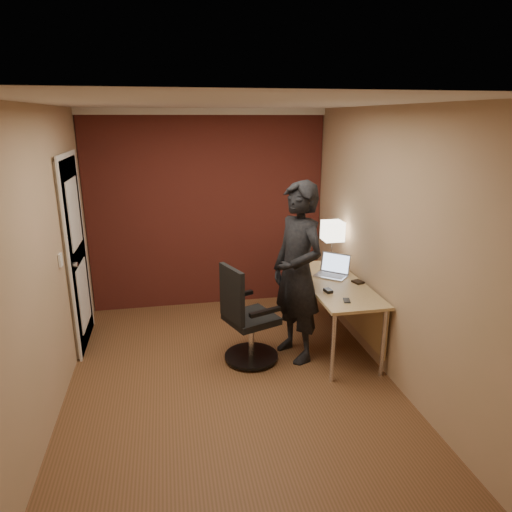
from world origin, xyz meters
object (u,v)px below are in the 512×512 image
Objects in this scene: laptop at (333,270)px; person at (297,273)px; desk at (340,293)px; mouse at (328,291)px; wallet at (358,282)px; desk_lamp at (333,232)px; phone at (347,300)px; office_chair at (246,321)px.

person reaches higher than laptop.
desk is 0.63m from person.
laptop reaches higher than mouse.
desk_lamp is at bearing 98.13° from wallet.
desk_lamp is 4.65× the size of phone.
person is (0.53, 0.02, 0.47)m from office_chair.
mouse is at bearing 47.77° from person.
wallet is at bearing 75.70° from person.
desk_lamp reaches higher than mouse.
laptop is 0.53m from mouse.
desk is at bearing 88.98° from phone.
desk is at bearing -98.55° from desk_lamp.
desk is 1.08m from office_chair.
desk is 13.64× the size of wallet.
mouse is at bearing -132.16° from desk.
phone is at bearing -124.39° from wallet.
phone is (-0.14, -0.51, 0.13)m from desk.
wallet is at bearing 4.70° from office_chair.
office_chair is (-1.05, -0.17, -0.16)m from desk.
person is at bearing -164.36° from desk.
desk_lamp is 0.53× the size of office_chair.
wallet is at bearing -81.87° from desk_lamp.
wallet reaches higher than phone.
office_chair is 0.55× the size of person.
laptop is at bearing 55.78° from mouse.
office_chair is (-1.21, -0.10, -0.29)m from wallet.
laptop is at bearing 20.29° from office_chair.
mouse is at bearing -115.23° from laptop.
desk is 13.04× the size of phone.
desk_lamp is at bearing 31.17° from office_chair.
person reaches higher than phone.
desk_lamp is at bearing 117.01° from person.
person is at bearing 149.51° from mouse.
person is at bearing 2.47° from office_chair.
mouse is 0.88m from office_chair.
wallet is 1.25m from office_chair.
desk is at bearing 9.13° from office_chair.
person reaches higher than wallet.
office_chair is at bearing -148.83° from desk_lamp.
mouse is 0.05× the size of person.
desk is at bearing 84.91° from person.
office_chair reaches higher than mouse.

